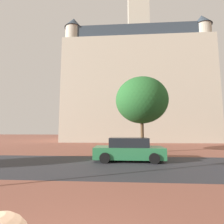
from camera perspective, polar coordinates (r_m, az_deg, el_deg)
name	(u,v)px	position (r m, az deg, el deg)	size (l,w,h in m)	color
ground_plane	(109,159)	(11.54, -1.06, -16.45)	(120.00, 120.00, 0.00)	brown
street_asphalt_strip	(106,165)	(9.74, -1.98, -18.30)	(120.00, 6.05, 0.00)	#2D2D33
landmark_building	(135,87)	(33.47, 8.22, 8.95)	(26.09, 13.80, 38.88)	#B2A893
car_green	(129,150)	(10.90, 5.93, -13.20)	(4.50, 1.97, 1.51)	#287042
tree_curb_far	(142,100)	(15.17, 10.47, 4.10)	(4.80, 4.80, 6.92)	#4C3823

